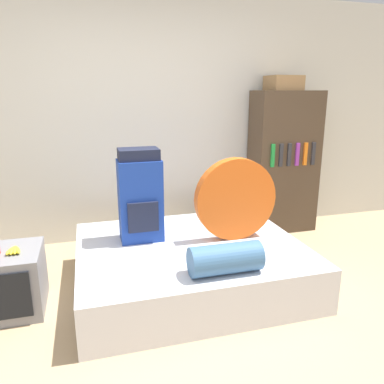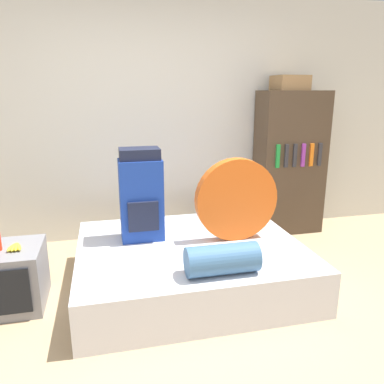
{
  "view_description": "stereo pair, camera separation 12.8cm",
  "coord_description": "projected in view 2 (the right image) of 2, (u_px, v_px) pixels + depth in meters",
  "views": [
    {
      "loc": [
        -0.58,
        -2.02,
        1.61
      ],
      "look_at": [
        0.21,
        0.78,
        0.81
      ],
      "focal_mm": 35.0,
      "sensor_mm": 36.0,
      "label": 1
    },
    {
      "loc": [
        -0.46,
        -2.05,
        1.61
      ],
      "look_at": [
        0.21,
        0.78,
        0.81
      ],
      "focal_mm": 35.0,
      "sensor_mm": 36.0,
      "label": 2
    }
  ],
  "objects": [
    {
      "name": "tent_bag",
      "position": [
        236.0,
        200.0,
        3.16
      ],
      "size": [
        0.71,
        0.1,
        0.71
      ],
      "color": "#E05B19",
      "rests_on": "bed"
    },
    {
      "name": "television",
      "position": [
        5.0,
        278.0,
        2.83
      ],
      "size": [
        0.57,
        0.52,
        0.47
      ],
      "color": "gray",
      "rests_on": "ground_plane"
    },
    {
      "name": "banana_bunch",
      "position": [
        15.0,
        247.0,
        2.77
      ],
      "size": [
        0.12,
        0.15,
        0.04
      ],
      "color": "yellow",
      "rests_on": "television"
    },
    {
      "name": "cardboard_box",
      "position": [
        290.0,
        83.0,
        4.07
      ],
      "size": [
        0.34,
        0.32,
        0.16
      ],
      "color": "#99754C",
      "rests_on": "bookshelf"
    },
    {
      "name": "bookshelf",
      "position": [
        289.0,
        163.0,
        4.28
      ],
      "size": [
        0.75,
        0.4,
        1.61
      ],
      "color": "#473828",
      "rests_on": "ground_plane"
    },
    {
      "name": "backpack",
      "position": [
        141.0,
        196.0,
        3.16
      ],
      "size": [
        0.36,
        0.28,
        0.79
      ],
      "color": "navy",
      "rests_on": "bed"
    },
    {
      "name": "sleeping_roll",
      "position": [
        222.0,
        259.0,
        2.6
      ],
      "size": [
        0.51,
        0.22,
        0.22
      ],
      "color": "#3D668E",
      "rests_on": "bed"
    },
    {
      "name": "ground_plane",
      "position": [
        188.0,
        344.0,
        2.45
      ],
      "size": [
        16.0,
        16.0,
        0.0
      ],
      "primitive_type": "plane",
      "color": "tan"
    },
    {
      "name": "wall_back",
      "position": [
        146.0,
        120.0,
        4.04
      ],
      "size": [
        8.0,
        0.05,
        2.6
      ],
      "color": "silver",
      "rests_on": "ground_plane"
    },
    {
      "name": "bed",
      "position": [
        190.0,
        264.0,
        3.19
      ],
      "size": [
        1.84,
        1.52,
        0.36
      ],
      "color": "silver",
      "rests_on": "ground_plane"
    }
  ]
}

